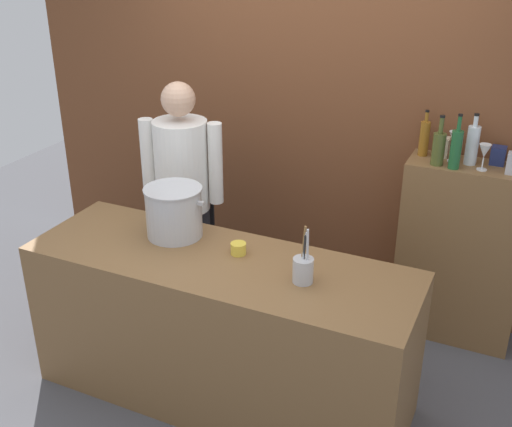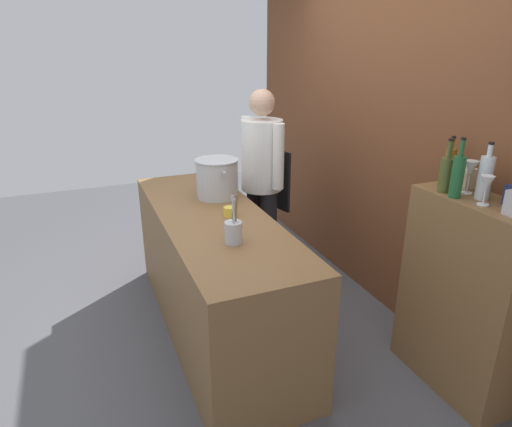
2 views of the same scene
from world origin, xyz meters
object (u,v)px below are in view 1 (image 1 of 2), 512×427
at_px(wine_bottle_amber, 424,138).
at_px(butter_jar, 238,249).
at_px(chef, 183,189).
at_px(wine_glass_tall, 484,152).
at_px(wine_bottle_green, 456,148).
at_px(wine_glass_wide, 455,140).
at_px(spice_tin_cream, 442,147).
at_px(spice_tin_navy, 498,156).
at_px(wine_bottle_clear, 472,144).
at_px(stockpot_large, 174,212).
at_px(wine_bottle_olive, 439,148).
at_px(utensil_crock, 303,269).

bearing_deg(wine_bottle_amber, butter_jar, -122.28).
height_order(chef, wine_glass_tall, chef).
xyz_separation_m(wine_bottle_green, wine_glass_wide, (-0.02, 0.12, 0.01)).
bearing_deg(wine_bottle_green, wine_glass_tall, 14.80).
distance_m(butter_jar, wine_glass_wide, 1.48).
bearing_deg(spice_tin_cream, butter_jar, -125.25).
bearing_deg(spice_tin_navy, wine_bottle_amber, -176.28).
bearing_deg(wine_bottle_clear, wine_bottle_amber, 172.83).
height_order(stockpot_large, spice_tin_cream, spice_tin_cream).
height_order(wine_bottle_olive, spice_tin_cream, wine_bottle_olive).
height_order(utensil_crock, butter_jar, utensil_crock).
relative_size(wine_glass_tall, spice_tin_navy, 1.45).
bearing_deg(spice_tin_cream, wine_bottle_clear, -20.47).
relative_size(wine_bottle_amber, spice_tin_cream, 2.39).
relative_size(stockpot_large, wine_bottle_olive, 1.28).
bearing_deg(utensil_crock, spice_tin_cream, 72.45).
distance_m(wine_bottle_amber, wine_bottle_green, 0.26).
bearing_deg(butter_jar, wine_bottle_amber, 57.72).
relative_size(chef, spice_tin_cream, 13.78).
height_order(butter_jar, wine_bottle_olive, wine_bottle_olive).
height_order(wine_bottle_amber, wine_bottle_olive, wine_bottle_olive).
distance_m(butter_jar, spice_tin_cream, 1.47).
xyz_separation_m(stockpot_large, spice_tin_cream, (1.25, 1.12, 0.22)).
bearing_deg(wine_bottle_green, wine_glass_wide, 102.07).
xyz_separation_m(utensil_crock, spice_tin_navy, (0.74, 1.29, 0.28)).
bearing_deg(wine_bottle_green, wine_bottle_clear, 56.38).
distance_m(wine_bottle_amber, spice_tin_navy, 0.44).
height_order(wine_bottle_clear, wine_glass_wide, wine_bottle_clear).
bearing_deg(wine_glass_wide, stockpot_large, -141.67).
height_order(chef, utensil_crock, chef).
relative_size(wine_bottle_amber, wine_bottle_green, 0.87).
height_order(butter_jar, spice_tin_navy, spice_tin_navy).
height_order(utensil_crock, wine_bottle_clear, wine_bottle_clear).
distance_m(wine_bottle_green, spice_tin_navy, 0.30).
relative_size(chef, wine_glass_tall, 10.48).
distance_m(wine_glass_wide, spice_tin_cream, 0.13).
bearing_deg(wine_bottle_amber, spice_tin_navy, 3.72).
relative_size(wine_bottle_clear, spice_tin_navy, 2.84).
bearing_deg(wine_bottle_clear, utensil_crock, -115.73).
bearing_deg(utensil_crock, wine_bottle_amber, 76.56).
xyz_separation_m(wine_bottle_olive, spice_tin_cream, (-0.00, 0.16, -0.05)).
bearing_deg(utensil_crock, butter_jar, 163.71).
relative_size(butter_jar, wine_glass_tall, 0.53).
bearing_deg(wine_bottle_olive, butter_jar, -129.46).
xyz_separation_m(wine_bottle_amber, wine_bottle_olive, (0.11, -0.13, -0.01)).
bearing_deg(wine_glass_wide, utensil_crock, -111.73).
height_order(chef, wine_bottle_green, chef).
distance_m(wine_bottle_green, wine_glass_tall, 0.16).
relative_size(wine_bottle_green, spice_tin_navy, 3.01).
height_order(wine_bottle_amber, spice_tin_cream, wine_bottle_amber).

